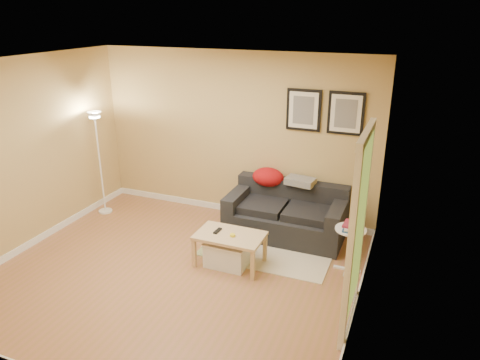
{
  "coord_description": "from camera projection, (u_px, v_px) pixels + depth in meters",
  "views": [
    {
      "loc": [
        2.61,
        -4.27,
        3.15
      ],
      "look_at": [
        0.55,
        0.85,
        1.05
      ],
      "focal_mm": 33.7,
      "sensor_mm": 36.0,
      "label": 1
    }
  ],
  "objects": [
    {
      "name": "floor",
      "position": [
        175.0,
        273.0,
        5.74
      ],
      "size": [
        4.5,
        4.5,
        0.0
      ],
      "primitive_type": "plane",
      "color": "#9F6244",
      "rests_on": "ground"
    },
    {
      "name": "ceiling",
      "position": [
        163.0,
        64.0,
        4.81
      ],
      "size": [
        4.5,
        4.5,
        0.0
      ],
      "primitive_type": "plane",
      "rotation": [
        3.14,
        0.0,
        0.0
      ],
      "color": "white",
      "rests_on": "wall_back"
    },
    {
      "name": "wall_back",
      "position": [
        235.0,
        136.0,
        7.01
      ],
      "size": [
        4.5,
        0.0,
        4.5
      ],
      "primitive_type": "plane",
      "rotation": [
        1.57,
        0.0,
        0.0
      ],
      "color": "tan",
      "rests_on": "ground"
    },
    {
      "name": "wall_front",
      "position": [
        40.0,
        260.0,
        3.54
      ],
      "size": [
        4.5,
        0.0,
        4.5
      ],
      "primitive_type": "plane",
      "rotation": [
        -1.57,
        0.0,
        0.0
      ],
      "color": "tan",
      "rests_on": "ground"
    },
    {
      "name": "wall_left",
      "position": [
        24.0,
        156.0,
        6.06
      ],
      "size": [
        0.0,
        4.0,
        4.0
      ],
      "primitive_type": "plane",
      "rotation": [
        1.57,
        0.0,
        1.57
      ],
      "color": "tan",
      "rests_on": "ground"
    },
    {
      "name": "wall_right",
      "position": [
        366.0,
        207.0,
        4.49
      ],
      "size": [
        0.0,
        4.0,
        4.0
      ],
      "primitive_type": "plane",
      "rotation": [
        1.57,
        0.0,
        -1.57
      ],
      "color": "tan",
      "rests_on": "ground"
    },
    {
      "name": "baseboard_back",
      "position": [
        235.0,
        209.0,
        7.44
      ],
      "size": [
        4.5,
        0.02,
        0.1
      ],
      "primitive_type": "cube",
      "color": "white",
      "rests_on": "ground"
    },
    {
      "name": "baseboard_left",
      "position": [
        39.0,
        238.0,
        6.5
      ],
      "size": [
        0.02,
        4.0,
        0.1
      ],
      "primitive_type": "cube",
      "color": "white",
      "rests_on": "ground"
    },
    {
      "name": "baseboard_right",
      "position": [
        354.0,
        311.0,
        4.94
      ],
      "size": [
        0.02,
        4.0,
        0.1
      ],
      "primitive_type": "cube",
      "color": "white",
      "rests_on": "ground"
    },
    {
      "name": "sofa",
      "position": [
        286.0,
        212.0,
        6.58
      ],
      "size": [
        1.7,
        0.9,
        0.75
      ],
      "primitive_type": null,
      "color": "black",
      "rests_on": "ground"
    },
    {
      "name": "red_throw",
      "position": [
        268.0,
        177.0,
        6.81
      ],
      "size": [
        0.48,
        0.36,
        0.28
      ],
      "primitive_type": null,
      "color": "#AD0F14",
      "rests_on": "sofa"
    },
    {
      "name": "plaid_throw",
      "position": [
        300.0,
        181.0,
        6.62
      ],
      "size": [
        0.45,
        0.32,
        0.1
      ],
      "primitive_type": null,
      "rotation": [
        0.0,
        0.0,
        -0.14
      ],
      "color": "tan",
      "rests_on": "sofa"
    },
    {
      "name": "framed_print_left",
      "position": [
        304.0,
        110.0,
        6.43
      ],
      "size": [
        0.5,
        0.04,
        0.6
      ],
      "primitive_type": null,
      "color": "black",
      "rests_on": "wall_back"
    },
    {
      "name": "framed_print_right",
      "position": [
        346.0,
        113.0,
        6.22
      ],
      "size": [
        0.5,
        0.04,
        0.6
      ],
      "primitive_type": null,
      "color": "black",
      "rests_on": "wall_back"
    },
    {
      "name": "area_rug",
      "position": [
        283.0,
        258.0,
        6.07
      ],
      "size": [
        1.25,
        0.85,
        0.01
      ],
      "primitive_type": "cube",
      "color": "beige",
      "rests_on": "ground"
    },
    {
      "name": "green_runner",
      "position": [
        225.0,
        251.0,
        6.25
      ],
      "size": [
        0.7,
        0.5,
        0.01
      ],
      "primitive_type": "cube",
      "color": "#668C4C",
      "rests_on": "ground"
    },
    {
      "name": "coffee_table",
      "position": [
        230.0,
        249.0,
        5.87
      ],
      "size": [
        0.9,
        0.58,
        0.44
      ],
      "primitive_type": null,
      "rotation": [
        0.0,
        0.0,
        -0.06
      ],
      "color": "tan",
      "rests_on": "ground"
    },
    {
      "name": "remote_control",
      "position": [
        218.0,
        231.0,
        5.86
      ],
      "size": [
        0.06,
        0.16,
        0.02
      ],
      "primitive_type": "cube",
      "rotation": [
        0.0,
        0.0,
        -0.05
      ],
      "color": "black",
      "rests_on": "coffee_table"
    },
    {
      "name": "tape_roll",
      "position": [
        233.0,
        235.0,
        5.74
      ],
      "size": [
        0.07,
        0.07,
        0.03
      ],
      "primitive_type": "cylinder",
      "color": "yellow",
      "rests_on": "coffee_table"
    },
    {
      "name": "storage_bin",
      "position": [
        227.0,
        253.0,
        5.87
      ],
      "size": [
        0.55,
        0.41,
        0.34
      ],
      "primitive_type": null,
      "color": "white",
      "rests_on": "ground"
    },
    {
      "name": "side_table",
      "position": [
        349.0,
        250.0,
        5.7
      ],
      "size": [
        0.39,
        0.39,
        0.6
      ],
      "primitive_type": null,
      "color": "white",
      "rests_on": "ground"
    },
    {
      "name": "book_stack",
      "position": [
        352.0,
        226.0,
        5.56
      ],
      "size": [
        0.22,
        0.28,
        0.08
      ],
      "primitive_type": null,
      "rotation": [
        0.0,
        0.0,
        0.09
      ],
      "color": "#2B5482",
      "rests_on": "side_table"
    },
    {
      "name": "floor_lamp",
      "position": [
        100.0,
        166.0,
        7.19
      ],
      "size": [
        0.22,
        0.22,
        1.69
      ],
      "primitive_type": null,
      "color": "white",
      "rests_on": "ground"
    },
    {
      "name": "doorway",
      "position": [
        356.0,
        237.0,
        4.47
      ],
      "size": [
        0.12,
        1.01,
        2.13
      ],
      "primitive_type": null,
      "color": "white",
      "rests_on": "ground"
    }
  ]
}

